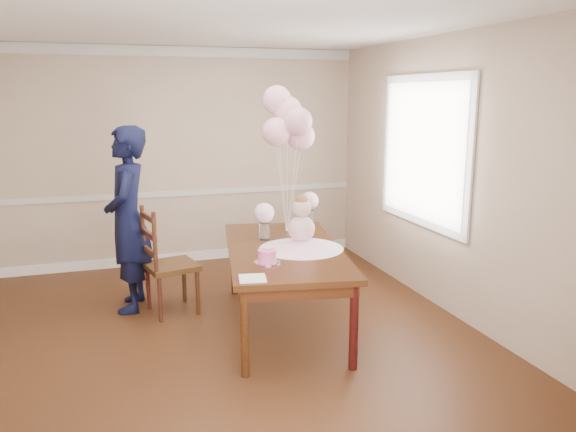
% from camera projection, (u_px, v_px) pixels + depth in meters
% --- Properties ---
extents(floor, '(4.50, 5.00, 0.00)m').
position_uv_depth(floor, '(225.00, 339.00, 4.98)').
color(floor, '#33190C').
rests_on(floor, ground).
extents(ceiling, '(4.50, 5.00, 0.02)m').
position_uv_depth(ceiling, '(217.00, 19.00, 4.41)').
color(ceiling, silver).
rests_on(ceiling, wall_back).
extents(wall_back, '(4.50, 0.02, 2.70)m').
position_uv_depth(wall_back, '(182.00, 158.00, 7.02)').
color(wall_back, tan).
rests_on(wall_back, floor).
extents(wall_front, '(4.50, 0.02, 2.70)m').
position_uv_depth(wall_front, '(338.00, 281.00, 2.37)').
color(wall_front, tan).
rests_on(wall_front, floor).
extents(wall_right, '(0.02, 5.00, 2.70)m').
position_uv_depth(wall_right, '(453.00, 177.00, 5.38)').
color(wall_right, tan).
rests_on(wall_right, floor).
extents(chair_rail_trim, '(4.50, 0.02, 0.07)m').
position_uv_depth(chair_rail_trim, '(183.00, 193.00, 7.11)').
color(chair_rail_trim, silver).
rests_on(chair_rail_trim, wall_back).
extents(crown_molding, '(4.50, 0.02, 0.12)m').
position_uv_depth(crown_molding, '(178.00, 51.00, 6.74)').
color(crown_molding, silver).
rests_on(crown_molding, wall_back).
extents(baseboard_trim, '(4.50, 0.02, 0.12)m').
position_uv_depth(baseboard_trim, '(186.00, 257.00, 7.28)').
color(baseboard_trim, white).
rests_on(baseboard_trim, floor).
extents(window_frame, '(0.02, 1.66, 1.56)m').
position_uv_depth(window_frame, '(424.00, 151.00, 5.79)').
color(window_frame, silver).
rests_on(window_frame, wall_right).
extents(window_blinds, '(0.01, 1.50, 1.40)m').
position_uv_depth(window_blinds, '(422.00, 151.00, 5.79)').
color(window_blinds, white).
rests_on(window_blinds, wall_right).
extents(dining_table_top, '(1.35, 2.17, 0.05)m').
position_uv_depth(dining_table_top, '(284.00, 250.00, 5.12)').
color(dining_table_top, black).
rests_on(dining_table_top, table_leg_fl).
extents(table_apron, '(1.23, 2.05, 0.10)m').
position_uv_depth(table_apron, '(284.00, 258.00, 5.14)').
color(table_apron, black).
rests_on(table_apron, table_leg_fl).
extents(table_leg_fl, '(0.08, 0.08, 0.71)m').
position_uv_depth(table_leg_fl, '(245.00, 333.00, 4.24)').
color(table_leg_fl, black).
rests_on(table_leg_fl, floor).
extents(table_leg_fr, '(0.08, 0.08, 0.71)m').
position_uv_depth(table_leg_fr, '(354.00, 327.00, 4.36)').
color(table_leg_fr, black).
rests_on(table_leg_fr, floor).
extents(table_leg_bl, '(0.08, 0.08, 0.71)m').
position_uv_depth(table_leg_bl, '(234.00, 262.00, 6.04)').
color(table_leg_bl, black).
rests_on(table_leg_bl, floor).
extents(table_leg_br, '(0.08, 0.08, 0.71)m').
position_uv_depth(table_leg_br, '(311.00, 259.00, 6.16)').
color(table_leg_br, black).
rests_on(table_leg_br, floor).
extents(baby_skirt, '(0.89, 0.89, 0.10)m').
position_uv_depth(baby_skirt, '(301.00, 243.00, 5.08)').
color(baby_skirt, '#FFBBE5').
rests_on(baby_skirt, dining_table_top).
extents(baby_torso, '(0.24, 0.24, 0.24)m').
position_uv_depth(baby_torso, '(301.00, 229.00, 5.05)').
color(baby_torso, pink).
rests_on(baby_torso, baby_skirt).
extents(baby_head, '(0.17, 0.17, 0.17)m').
position_uv_depth(baby_head, '(302.00, 208.00, 5.01)').
color(baby_head, '#D0B08F').
rests_on(baby_head, baby_torso).
extents(baby_hair, '(0.12, 0.12, 0.12)m').
position_uv_depth(baby_hair, '(302.00, 201.00, 5.00)').
color(baby_hair, brown).
rests_on(baby_hair, baby_head).
extents(cake_platter, '(0.26, 0.26, 0.01)m').
position_uv_depth(cake_platter, '(267.00, 262.00, 4.65)').
color(cake_platter, silver).
rests_on(cake_platter, dining_table_top).
extents(birthday_cake, '(0.18, 0.18, 0.10)m').
position_uv_depth(birthday_cake, '(267.00, 256.00, 4.64)').
color(birthday_cake, '#EC4A8C').
rests_on(birthday_cake, cake_platter).
extents(cake_flower_a, '(0.03, 0.03, 0.03)m').
position_uv_depth(cake_flower_a, '(267.00, 248.00, 4.62)').
color(cake_flower_a, silver).
rests_on(cake_flower_a, birthday_cake).
extents(cake_flower_b, '(0.03, 0.03, 0.03)m').
position_uv_depth(cake_flower_b, '(270.00, 247.00, 4.65)').
color(cake_flower_b, white).
rests_on(cake_flower_b, birthday_cake).
extents(rose_vase_near, '(0.12, 0.12, 0.16)m').
position_uv_depth(rose_vase_near, '(264.00, 231.00, 5.37)').
color(rose_vase_near, white).
rests_on(rose_vase_near, dining_table_top).
extents(roses_near, '(0.19, 0.19, 0.19)m').
position_uv_depth(roses_near, '(264.00, 213.00, 5.33)').
color(roses_near, '#FDD4DD').
rests_on(roses_near, rose_vase_near).
extents(rose_vase_far, '(0.12, 0.12, 0.16)m').
position_uv_depth(rose_vase_far, '(309.00, 218.00, 5.98)').
color(rose_vase_far, silver).
rests_on(rose_vase_far, dining_table_top).
extents(roses_far, '(0.19, 0.19, 0.19)m').
position_uv_depth(roses_far, '(309.00, 201.00, 5.94)').
color(roses_far, '#F7CFDF').
rests_on(roses_far, rose_vase_far).
extents(napkin, '(0.23, 0.23, 0.01)m').
position_uv_depth(napkin, '(252.00, 278.00, 4.24)').
color(napkin, white).
rests_on(napkin, dining_table_top).
extents(balloon_weight, '(0.05, 0.05, 0.02)m').
position_uv_depth(balloon_weight, '(287.00, 232.00, 5.67)').
color(balloon_weight, silver).
rests_on(balloon_weight, dining_table_top).
extents(balloon_a, '(0.28, 0.28, 0.28)m').
position_uv_depth(balloon_a, '(277.00, 132.00, 5.44)').
color(balloon_a, '#FFB4CB').
rests_on(balloon_a, balloon_ribbon_a).
extents(balloon_b, '(0.28, 0.28, 0.28)m').
position_uv_depth(balloon_b, '(298.00, 121.00, 5.40)').
color(balloon_b, '#DD9CBA').
rests_on(balloon_b, balloon_ribbon_b).
extents(balloon_c, '(0.28, 0.28, 0.28)m').
position_uv_depth(balloon_c, '(287.00, 110.00, 5.51)').
color(balloon_c, '#FFB4C3').
rests_on(balloon_c, balloon_ribbon_c).
extents(balloon_d, '(0.28, 0.28, 0.28)m').
position_uv_depth(balloon_d, '(277.00, 100.00, 5.50)').
color(balloon_d, '#FFB4D5').
rests_on(balloon_d, balloon_ribbon_d).
extents(balloon_e, '(0.28, 0.28, 0.28)m').
position_uv_depth(balloon_e, '(301.00, 136.00, 5.56)').
color(balloon_e, '#FFB4C7').
rests_on(balloon_e, balloon_ribbon_e).
extents(balloon_ribbon_a, '(0.09, 0.02, 0.84)m').
position_uv_depth(balloon_ribbon_a, '(282.00, 190.00, 5.57)').
color(balloon_ribbon_a, white).
rests_on(balloon_ribbon_a, balloon_weight).
extents(balloon_ribbon_b, '(0.09, 0.07, 0.94)m').
position_uv_depth(balloon_ribbon_b, '(292.00, 185.00, 5.55)').
color(balloon_ribbon_b, white).
rests_on(balloon_ribbon_b, balloon_weight).
extents(balloon_ribbon_c, '(0.04, 0.09, 1.05)m').
position_uv_depth(balloon_ribbon_c, '(287.00, 179.00, 5.60)').
color(balloon_ribbon_c, white).
rests_on(balloon_ribbon_c, balloon_weight).
extents(balloon_ribbon_d, '(0.07, 0.12, 1.15)m').
position_uv_depth(balloon_ribbon_d, '(282.00, 174.00, 5.60)').
color(balloon_ribbon_d, white).
rests_on(balloon_ribbon_d, balloon_weight).
extents(balloon_ribbon_e, '(0.15, 0.05, 0.78)m').
position_uv_depth(balloon_ribbon_e, '(294.00, 192.00, 5.63)').
color(balloon_ribbon_e, white).
rests_on(balloon_ribbon_e, balloon_weight).
extents(dining_chair_seat, '(0.55, 0.55, 0.05)m').
position_uv_depth(dining_chair_seat, '(172.00, 266.00, 5.51)').
color(dining_chair_seat, '#3E2411').
rests_on(dining_chair_seat, chair_leg_fl).
extents(chair_leg_fl, '(0.05, 0.05, 0.45)m').
position_uv_depth(chair_leg_fl, '(160.00, 299.00, 5.31)').
color(chair_leg_fl, '#37170F').
rests_on(chair_leg_fl, floor).
extents(chair_leg_fr, '(0.05, 0.05, 0.45)m').
position_uv_depth(chair_leg_fr, '(198.00, 292.00, 5.50)').
color(chair_leg_fr, '#381E0F').
rests_on(chair_leg_fr, floor).
extents(chair_leg_bl, '(0.05, 0.05, 0.45)m').
position_uv_depth(chair_leg_bl, '(148.00, 288.00, 5.63)').
color(chair_leg_bl, '#36120E').
rests_on(chair_leg_bl, floor).
extents(chair_leg_br, '(0.05, 0.05, 0.45)m').
position_uv_depth(chair_leg_br, '(184.00, 281.00, 5.81)').
color(chair_leg_br, '#321C0D').
rests_on(chair_leg_br, floor).
extents(chair_back_post_l, '(0.05, 0.05, 0.59)m').
position_uv_depth(chair_back_post_l, '(155.00, 243.00, 5.18)').
color(chair_back_post_l, '#36190E').
rests_on(chair_back_post_l, dining_chair_seat).
extents(chair_back_post_r, '(0.05, 0.05, 0.59)m').
position_uv_depth(chair_back_post_r, '(143.00, 235.00, 5.50)').
color(chair_back_post_r, '#3D1E10').
rests_on(chair_back_post_r, dining_chair_seat).
extents(chair_slat_low, '(0.12, 0.42, 0.05)m').
position_uv_depth(chair_slat_low, '(150.00, 251.00, 5.37)').
color(chair_slat_low, '#391C0F').
rests_on(chair_slat_low, dining_chair_seat).
extents(chair_slat_mid, '(0.12, 0.42, 0.05)m').
position_uv_depth(chair_slat_mid, '(149.00, 234.00, 5.33)').
color(chair_slat_mid, '#3A150F').
rests_on(chair_slat_mid, dining_chair_seat).
extents(chair_slat_top, '(0.12, 0.42, 0.05)m').
position_uv_depth(chair_slat_top, '(148.00, 217.00, 5.30)').
color(chair_slat_top, '#3E1D10').
rests_on(chair_slat_top, dining_chair_seat).
extents(woman, '(0.55, 0.73, 1.83)m').
position_uv_depth(woman, '(128.00, 220.00, 5.52)').
color(woman, black).
rests_on(woman, floor).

